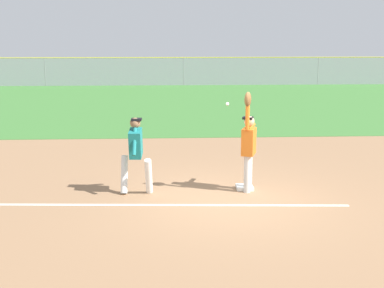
# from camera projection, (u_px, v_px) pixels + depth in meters

# --- Properties ---
(ground_plane) EXTENTS (80.25, 80.25, 0.00)m
(ground_plane) POSITION_uv_depth(u_px,v_px,m) (229.00, 200.00, 10.69)
(ground_plane) COLOR #936D4C
(outfield_grass) EXTENTS (40.25, 19.96, 0.01)m
(outfield_grass) POSITION_uv_depth(u_px,v_px,m) (190.00, 102.00, 27.15)
(outfield_grass) COLOR #3D7533
(outfield_grass) RESTS_ON ground_plane
(chalk_foul_line) EXTENTS (11.98, 0.84, 0.01)m
(chalk_foul_line) POSITION_uv_depth(u_px,v_px,m) (61.00, 205.00, 10.41)
(chalk_foul_line) COLOR white
(chalk_foul_line) RESTS_ON ground_plane
(first_base) EXTENTS (0.38, 0.38, 0.08)m
(first_base) POSITION_uv_depth(u_px,v_px,m) (245.00, 187.00, 11.48)
(first_base) COLOR white
(first_base) RESTS_ON ground_plane
(fielder) EXTENTS (0.43, 0.87, 2.28)m
(fielder) POSITION_uv_depth(u_px,v_px,m) (249.00, 143.00, 11.11)
(fielder) COLOR silver
(fielder) RESTS_ON ground_plane
(runner) EXTENTS (0.72, 0.84, 1.72)m
(runner) POSITION_uv_depth(u_px,v_px,m) (136.00, 150.00, 10.95)
(runner) COLOR white
(runner) RESTS_ON ground_plane
(baseball) EXTENTS (0.07, 0.07, 0.07)m
(baseball) POSITION_uv_depth(u_px,v_px,m) (227.00, 104.00, 10.82)
(baseball) COLOR white
(outfield_fence) EXTENTS (40.33, 0.08, 2.06)m
(outfield_fence) POSITION_uv_depth(u_px,v_px,m) (184.00, 71.00, 36.69)
(outfield_fence) COLOR #93999E
(outfield_fence) RESTS_ON ground_plane
(parked_car_tan) EXTENTS (4.44, 2.20, 1.25)m
(parked_car_tan) POSITION_uv_depth(u_px,v_px,m) (104.00, 74.00, 39.38)
(parked_car_tan) COLOR tan
(parked_car_tan) RESTS_ON ground_plane
(parked_car_black) EXTENTS (4.51, 2.34, 1.25)m
(parked_car_black) POSITION_uv_depth(u_px,v_px,m) (180.00, 73.00, 39.50)
(parked_car_black) COLOR black
(parked_car_black) RESTS_ON ground_plane
(parked_car_white) EXTENTS (4.41, 2.13, 1.25)m
(parked_car_white) POSITION_uv_depth(u_px,v_px,m) (253.00, 73.00, 40.36)
(parked_car_white) COLOR white
(parked_car_white) RESTS_ON ground_plane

